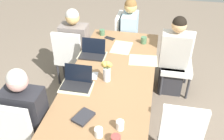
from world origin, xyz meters
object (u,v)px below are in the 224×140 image
at_px(person_far_left_near, 29,122).
at_px(person_far_right_near, 76,51).
at_px(chair_far_left_near, 21,129).
at_px(phone_black, 110,38).
at_px(coffee_mug_centre_right, 116,140).
at_px(coffee_mug_near_left, 144,40).
at_px(flower_vase, 107,69).
at_px(book_red_cover, 83,117).
at_px(chair_far_right_near, 70,54).
at_px(coffee_mug_near_right, 120,125).
at_px(coffee_mug_centre_left, 102,32).
at_px(phone_silver, 95,76).
at_px(chair_near_left_far, 177,59).
at_px(laptop_far_right_near, 93,53).
at_px(laptop_far_left_near, 77,81).
at_px(person_head_right_left_mid, 129,38).
at_px(person_near_left_far, 173,60).
at_px(chair_head_right_left_mid, 125,37).
at_px(dining_table, 112,78).
at_px(coffee_mug_far_left, 99,132).

bearing_deg(person_far_left_near, person_far_right_near, -0.77).
height_order(chair_far_left_near, phone_black, chair_far_left_near).
bearing_deg(coffee_mug_centre_right, coffee_mug_near_left, -2.17).
distance_m(flower_vase, book_red_cover, 0.64).
bearing_deg(flower_vase, person_far_right_near, 37.26).
height_order(chair_far_right_near, coffee_mug_near_right, chair_far_right_near).
bearing_deg(coffee_mug_centre_left, chair_far_right_near, 121.00).
bearing_deg(book_red_cover, phone_silver, 27.80).
relative_size(chair_near_left_far, laptop_far_right_near, 2.81).
relative_size(laptop_far_right_near, coffee_mug_near_left, 3.36).
xyz_separation_m(chair_near_left_far, coffee_mug_near_right, (-1.69, 0.57, 0.29)).
distance_m(flower_vase, laptop_far_left_near, 0.35).
bearing_deg(laptop_far_right_near, phone_black, -13.39).
xyz_separation_m(person_head_right_left_mid, coffee_mug_near_left, (-0.53, -0.27, 0.26)).
bearing_deg(person_near_left_far, flower_vase, 140.10).
distance_m(chair_head_right_left_mid, person_far_right_near, 0.93).
height_order(chair_head_right_left_mid, coffee_mug_near_right, chair_head_right_left_mid).
xyz_separation_m(person_head_right_left_mid, coffee_mug_near_right, (-2.16, -0.21, 0.26)).
bearing_deg(flower_vase, chair_far_right_near, 42.03).
distance_m(chair_near_left_far, person_far_right_near, 1.53).
bearing_deg(chair_far_right_near, coffee_mug_near_left, -83.55).
bearing_deg(laptop_far_right_near, coffee_mug_near_right, -154.19).
xyz_separation_m(chair_far_left_near, person_far_right_near, (1.58, -0.08, 0.03)).
xyz_separation_m(person_head_right_left_mid, phone_black, (-0.48, 0.23, 0.22)).
relative_size(chair_head_right_left_mid, phone_black, 6.00).
bearing_deg(person_far_left_near, book_red_cover, -92.31).
distance_m(chair_far_right_near, coffee_mug_near_left, 1.13).
relative_size(dining_table, chair_head_right_left_mid, 2.49).
distance_m(coffee_mug_centre_left, phone_silver, 1.06).
distance_m(chair_far_right_near, coffee_mug_near_right, 1.85).
xyz_separation_m(person_head_right_left_mid, chair_far_right_near, (-0.65, 0.81, -0.03)).
bearing_deg(chair_near_left_far, coffee_mug_centre_right, 162.73).
distance_m(chair_near_left_far, coffee_mug_near_left, 0.59).
relative_size(chair_head_right_left_mid, phone_silver, 6.00).
height_order(person_far_right_near, coffee_mug_centre_left, person_far_right_near).
distance_m(chair_near_left_far, book_red_cover, 1.90).
xyz_separation_m(laptop_far_left_near, coffee_mug_near_left, (1.10, -0.64, 0.00)).
bearing_deg(chair_far_left_near, coffee_mug_far_left, -98.29).
relative_size(chair_near_left_far, person_far_right_near, 0.75).
height_order(laptop_far_left_near, coffee_mug_centre_left, laptop_far_left_near).
bearing_deg(person_head_right_left_mid, person_far_right_near, 127.49).
relative_size(chair_head_right_left_mid, flower_vase, 3.41).
distance_m(coffee_mug_near_right, coffee_mug_centre_left, 1.87).
bearing_deg(laptop_far_right_near, person_far_left_near, 159.07).
xyz_separation_m(chair_far_left_near, coffee_mug_near_left, (1.63, -1.10, 0.29)).
bearing_deg(coffee_mug_centre_left, flower_vase, -164.19).
xyz_separation_m(chair_near_left_far, person_far_right_near, (-0.10, 1.53, 0.03)).
height_order(coffee_mug_near_right, coffee_mug_centre_right, coffee_mug_near_right).
height_order(person_far_right_near, coffee_mug_centre_right, person_far_right_near).
distance_m(coffee_mug_near_right, coffee_mug_centre_right, 0.17).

